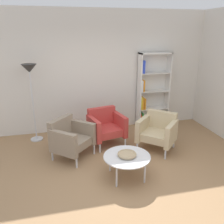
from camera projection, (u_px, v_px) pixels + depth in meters
name	position (u px, v px, depth m)	size (l,w,h in m)	color
ground_plane	(120.00, 181.00, 4.04)	(8.32, 8.32, 0.00)	#9E7751
plaster_back_panel	(94.00, 72.00, 5.84)	(6.40, 0.12, 2.90)	silver
bookshelf_tall	(151.00, 91.00, 6.13)	(0.80, 0.30, 1.90)	silver
coffee_table_low	(127.00, 157.00, 4.05)	(0.80, 0.80, 0.40)	silver
decorative_bowl	(127.00, 154.00, 4.03)	(0.32, 0.32, 0.05)	tan
armchair_corner_red	(106.00, 126.00, 5.28)	(0.84, 0.80, 0.78)	#B73833
armchair_near_window	(158.00, 131.00, 5.03)	(0.95, 0.95, 0.78)	#C6B289
armchair_by_bookshelf	(70.00, 137.00, 4.71)	(0.95, 0.95, 0.78)	gray
floor_lamp_torchiere	(30.00, 78.00, 5.12)	(0.32, 0.32, 1.74)	silver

